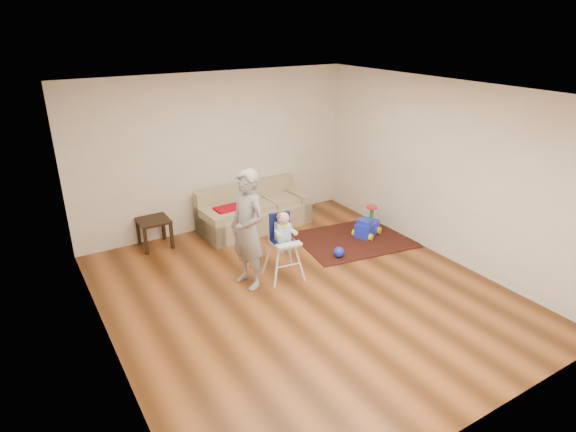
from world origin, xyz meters
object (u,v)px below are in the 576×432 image
toy_ball (339,252)px  adult (248,230)px  sofa (255,208)px  ride_on_toy (367,222)px  high_chair (283,246)px  side_table (155,233)px

toy_ball → adult: 1.73m
sofa → toy_ball: size_ratio=12.00×
ride_on_toy → high_chair: 2.04m
sofa → ride_on_toy: bearing=-44.9°
ride_on_toy → side_table: bearing=131.7°
high_chair → adult: bearing=-179.7°
toy_ball → adult: (-1.57, 0.02, 0.74)m
toy_ball → high_chair: high_chair is taller
side_table → adult: (0.76, -1.88, 0.60)m
side_table → toy_ball: side_table is taller
side_table → toy_ball: bearing=-39.2°
toy_ball → high_chair: size_ratio=0.17×
ride_on_toy → high_chair: bearing=169.7°
ride_on_toy → adult: size_ratio=0.29×
side_table → adult: size_ratio=0.29×
side_table → adult: bearing=-68.0°
side_table → adult: adult is taller
high_chair → toy_ball: bearing=10.9°
toy_ball → adult: size_ratio=0.10×
sofa → ride_on_toy: 1.99m
adult → toy_ball: bearing=77.7°
ride_on_toy → sofa: bearing=115.2°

